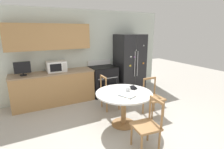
{
  "coord_description": "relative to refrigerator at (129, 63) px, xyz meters",
  "views": [
    {
      "loc": [
        -1.83,
        -2.54,
        2.03
      ],
      "look_at": [
        0.1,
        1.15,
        0.95
      ],
      "focal_mm": 28.0,
      "sensor_mm": 36.0,
      "label": 1
    }
  ],
  "objects": [
    {
      "name": "countertop_tv",
      "position": [
        -3.15,
        0.05,
        0.15
      ],
      "size": [
        0.39,
        0.16,
        0.35
      ],
      "color": "black",
      "rests_on": "kitchen_counter"
    },
    {
      "name": "kitchen_counter",
      "position": [
        -2.43,
        0.07,
        -0.49
      ],
      "size": [
        2.18,
        0.64,
        0.9
      ],
      "color": "#AD7F4C",
      "rests_on": "ground_plane"
    },
    {
      "name": "dining_chair_far",
      "position": [
        -1.23,
        -0.96,
        -0.51
      ],
      "size": [
        0.44,
        0.44,
        0.9
      ],
      "rotation": [
        0.0,
        0.0,
        4.67
      ],
      "color": "#9E7042",
      "rests_on": "ground_plane"
    },
    {
      "name": "back_wall",
      "position": [
        -1.61,
        0.37,
        0.51
      ],
      "size": [
        5.2,
        0.44,
        2.6
      ],
      "color": "silver",
      "rests_on": "ground_plane"
    },
    {
      "name": "mail_stack",
      "position": [
        -1.36,
        -2.01,
        -0.19
      ],
      "size": [
        0.32,
        0.36,
        0.02
      ],
      "color": "white",
      "rests_on": "dining_table"
    },
    {
      "name": "dining_chair_right",
      "position": [
        -0.45,
        -1.75,
        -0.51
      ],
      "size": [
        0.43,
        0.43,
        0.9
      ],
      "rotation": [
        0.0,
        0.0,
        3.13
      ],
      "color": "#9E7042",
      "rests_on": "ground_plane"
    },
    {
      "name": "dining_chair_near",
      "position": [
        -1.37,
        -2.68,
        -0.51
      ],
      "size": [
        0.46,
        0.46,
        0.9
      ],
      "rotation": [
        0.0,
        0.0,
        1.47
      ],
      "color": "#9E7042",
      "rests_on": "ground_plane"
    },
    {
      "name": "oven_range",
      "position": [
        -0.94,
        0.05,
        -0.47
      ],
      "size": [
        0.78,
        0.68,
        1.08
      ],
      "color": "black",
      "rests_on": "ground_plane"
    },
    {
      "name": "dining_table",
      "position": [
        -1.32,
        -1.81,
        -0.34
      ],
      "size": [
        1.19,
        1.19,
        0.74
      ],
      "color": "white",
      "rests_on": "ground_plane"
    },
    {
      "name": "candle_glass",
      "position": [
        -1.2,
        -1.77,
        -0.16
      ],
      "size": [
        0.09,
        0.09,
        0.08
      ],
      "color": "silver",
      "rests_on": "dining_table"
    },
    {
      "name": "ground_plane",
      "position": [
        -1.31,
        -2.22,
        -0.94
      ],
      "size": [
        14.0,
        14.0,
        0.0
      ],
      "primitive_type": "plane",
      "color": "#B2ADA3"
    },
    {
      "name": "refrigerator",
      "position": [
        0.0,
        0.0,
        0.0
      ],
      "size": [
        0.87,
        0.75,
        1.88
      ],
      "color": "black",
      "rests_on": "ground_plane"
    },
    {
      "name": "microwave",
      "position": [
        -2.32,
        0.13,
        0.1
      ],
      "size": [
        0.51,
        0.39,
        0.29
      ],
      "color": "white",
      "rests_on": "kitchen_counter"
    },
    {
      "name": "wallet",
      "position": [
        -1.01,
        -1.72,
        -0.17
      ],
      "size": [
        0.15,
        0.15,
        0.07
      ],
      "color": "black",
      "rests_on": "dining_table"
    }
  ]
}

